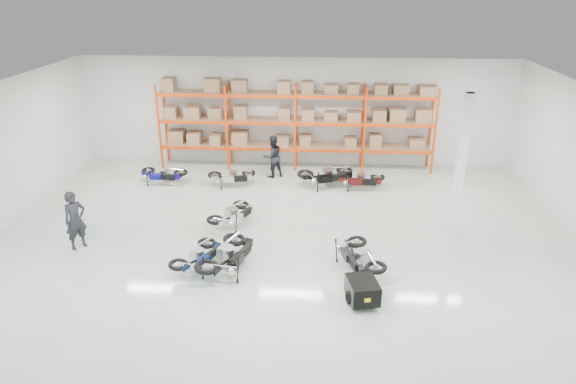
# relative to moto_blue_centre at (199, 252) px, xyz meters

# --- Properties ---
(room) EXTENTS (18.00, 18.00, 18.00)m
(room) POSITION_rel_moto_blue_centre_xyz_m (2.22, 1.91, 1.76)
(room) COLOR #B4C9B5
(room) RESTS_ON ground
(pallet_rack) EXTENTS (11.28, 0.98, 3.62)m
(pallet_rack) POSITION_rel_moto_blue_centre_xyz_m (2.22, 8.36, 1.77)
(pallet_rack) COLOR #DF3D0B
(pallet_rack) RESTS_ON ground
(structural_column) EXTENTS (0.25, 0.25, 4.50)m
(structural_column) POSITION_rel_moto_blue_centre_xyz_m (7.42, 2.41, 1.76)
(structural_column) COLOR white
(structural_column) RESTS_ON ground
(moto_blue_centre) EXTENTS (1.34, 1.78, 1.04)m
(moto_blue_centre) POSITION_rel_moto_blue_centre_xyz_m (0.00, 0.00, 0.00)
(moto_blue_centre) COLOR #061745
(moto_blue_centre) RESTS_ON ground
(moto_silver_left) EXTENTS (1.48, 1.82, 1.06)m
(moto_silver_left) POSITION_rel_moto_blue_centre_xyz_m (0.51, 2.70, 0.01)
(moto_silver_left) COLOR #AAADB0
(moto_silver_left) RESTS_ON ground
(moto_black_far_left) EXTENTS (1.50, 2.15, 1.26)m
(moto_black_far_left) POSITION_rel_moto_blue_centre_xyz_m (0.85, -0.05, 0.11)
(moto_black_far_left) COLOR black
(moto_black_far_left) RESTS_ON ground
(moto_touring_right) EXTENTS (1.33, 1.92, 1.13)m
(moto_touring_right) POSITION_rel_moto_blue_centre_xyz_m (4.39, 0.23, 0.04)
(moto_touring_right) COLOR black
(moto_touring_right) RESTS_ON ground
(trailer) EXTENTS (0.87, 1.52, 0.62)m
(trailer) POSITION_rel_moto_blue_centre_xyz_m (4.39, -1.37, -0.13)
(trailer) COLOR black
(trailer) RESTS_ON ground
(moto_back_a) EXTENTS (1.69, 0.95, 1.05)m
(moto_back_a) POSITION_rel_moto_blue_centre_xyz_m (-2.85, 6.16, 0.01)
(moto_back_a) COLOR navy
(moto_back_a) RESTS_ON ground
(moto_back_b) EXTENTS (1.72, 1.11, 1.03)m
(moto_back_b) POSITION_rel_moto_blue_centre_xyz_m (-0.10, 6.11, -0.00)
(moto_back_b) COLOR #A1A5AB
(moto_back_b) RESTS_ON ground
(moto_back_c) EXTENTS (2.12, 1.51, 1.24)m
(moto_back_c) POSITION_rel_moto_blue_centre_xyz_m (3.56, 6.28, 0.10)
(moto_back_c) COLOR black
(moto_back_c) RESTS_ON ground
(moto_back_d) EXTENTS (1.65, 0.84, 1.06)m
(moto_back_d) POSITION_rel_moto_blue_centre_xyz_m (4.81, 6.13, 0.01)
(moto_back_d) COLOR #430D0D
(moto_back_d) RESTS_ON ground
(person_left) EXTENTS (0.75, 0.78, 1.79)m
(person_left) POSITION_rel_moto_blue_centre_xyz_m (-3.86, 0.93, 0.41)
(person_left) COLOR black
(person_left) RESTS_ON ground
(person_back) EXTENTS (1.05, 0.99, 1.71)m
(person_back) POSITION_rel_moto_blue_centre_xyz_m (1.38, 7.16, 0.37)
(person_back) COLOR black
(person_back) RESTS_ON ground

